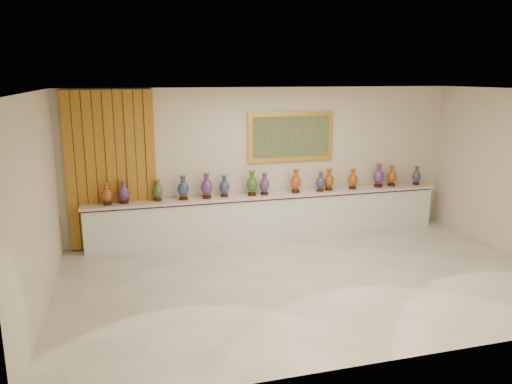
# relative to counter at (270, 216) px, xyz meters

# --- Properties ---
(ground) EXTENTS (8.00, 8.00, 0.00)m
(ground) POSITION_rel_counter_xyz_m (0.00, -2.27, -0.44)
(ground) COLOR beige
(ground) RESTS_ON ground
(room) EXTENTS (8.00, 8.00, 8.00)m
(room) POSITION_rel_counter_xyz_m (-2.46, 0.17, 1.15)
(room) COLOR beige
(room) RESTS_ON ground
(counter) EXTENTS (7.28, 0.48, 0.90)m
(counter) POSITION_rel_counter_xyz_m (0.00, 0.00, 0.00)
(counter) COLOR white
(counter) RESTS_ON ground
(vase_0) EXTENTS (0.20, 0.20, 0.43)m
(vase_0) POSITION_rel_counter_xyz_m (-3.14, -0.05, 0.65)
(vase_0) COLOR #311B0D
(vase_0) RESTS_ON counter
(vase_1) EXTENTS (0.26, 0.26, 0.44)m
(vase_1) POSITION_rel_counter_xyz_m (-2.84, -0.01, 0.66)
(vase_1) COLOR #311B0D
(vase_1) RESTS_ON counter
(vase_2) EXTENTS (0.21, 0.21, 0.41)m
(vase_2) POSITION_rel_counter_xyz_m (-2.22, 0.02, 0.65)
(vase_2) COLOR #311B0D
(vase_2) RESTS_ON counter
(vase_3) EXTENTS (0.24, 0.24, 0.49)m
(vase_3) POSITION_rel_counter_xyz_m (-1.74, -0.04, 0.68)
(vase_3) COLOR #311B0D
(vase_3) RESTS_ON counter
(vase_4) EXTENTS (0.26, 0.26, 0.51)m
(vase_4) POSITION_rel_counter_xyz_m (-1.29, -0.03, 0.69)
(vase_4) COLOR #311B0D
(vase_4) RESTS_ON counter
(vase_5) EXTENTS (0.27, 0.27, 0.44)m
(vase_5) POSITION_rel_counter_xyz_m (-0.93, 0.01, 0.66)
(vase_5) COLOR #311B0D
(vase_5) RESTS_ON counter
(vase_6) EXTENTS (0.27, 0.27, 0.49)m
(vase_6) POSITION_rel_counter_xyz_m (-0.38, -0.04, 0.69)
(vase_6) COLOR #311B0D
(vase_6) RESTS_ON counter
(vase_7) EXTENTS (0.21, 0.21, 0.45)m
(vase_7) POSITION_rel_counter_xyz_m (-0.13, -0.05, 0.66)
(vase_7) COLOR #311B0D
(vase_7) RESTS_ON counter
(vase_8) EXTENTS (0.28, 0.28, 0.48)m
(vase_8) POSITION_rel_counter_xyz_m (0.54, -0.03, 0.68)
(vase_8) COLOR #311B0D
(vase_8) RESTS_ON counter
(vase_9) EXTENTS (0.24, 0.24, 0.41)m
(vase_9) POSITION_rel_counter_xyz_m (1.07, -0.06, 0.65)
(vase_9) COLOR #311B0D
(vase_9) RESTS_ON counter
(vase_10) EXTENTS (0.27, 0.27, 0.45)m
(vase_10) POSITION_rel_counter_xyz_m (1.28, -0.01, 0.66)
(vase_10) COLOR #311B0D
(vase_10) RESTS_ON counter
(vase_11) EXTENTS (0.26, 0.26, 0.43)m
(vase_11) POSITION_rel_counter_xyz_m (1.81, -0.03, 0.66)
(vase_11) COLOR #311B0D
(vase_11) RESTS_ON counter
(vase_12) EXTENTS (0.30, 0.30, 0.51)m
(vase_12) POSITION_rel_counter_xyz_m (2.42, -0.01, 0.69)
(vase_12) COLOR #311B0D
(vase_12) RESTS_ON counter
(vase_13) EXTENTS (0.24, 0.24, 0.45)m
(vase_13) POSITION_rel_counter_xyz_m (2.75, 0.01, 0.67)
(vase_13) COLOR #311B0D
(vase_13) RESTS_ON counter
(vase_14) EXTENTS (0.20, 0.20, 0.41)m
(vase_14) POSITION_rel_counter_xyz_m (3.34, -0.02, 0.65)
(vase_14) COLOR #311B0D
(vase_14) RESTS_ON counter
(label_card) EXTENTS (0.10, 0.06, 0.00)m
(label_card) POSITION_rel_counter_xyz_m (-1.76, -0.14, 0.47)
(label_card) COLOR white
(label_card) RESTS_ON counter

